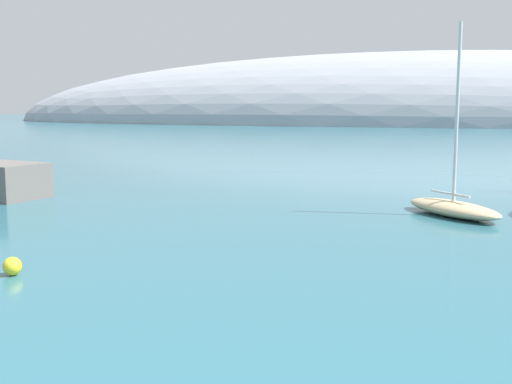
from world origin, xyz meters
name	(u,v)px	position (x,y,z in m)	size (l,w,h in m)	color
distant_ridge	(410,124)	(-2.20, 192.62, 0.00)	(260.27, 66.63, 41.09)	#999EA8
sailboat_sand_near_shore	(453,206)	(11.85, 34.27, 0.52)	(5.87, 6.04, 9.80)	#C6B284
mooring_buoy_yellow	(12,266)	(-2.17, 17.60, 0.32)	(0.63, 0.63, 0.63)	yellow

